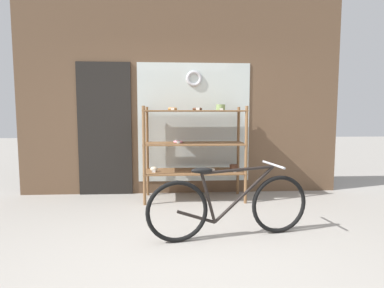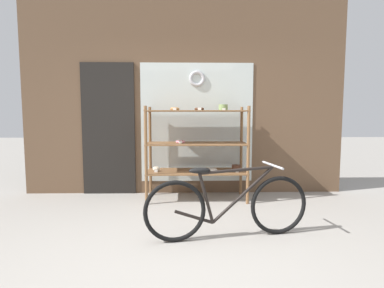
# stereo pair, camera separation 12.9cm
# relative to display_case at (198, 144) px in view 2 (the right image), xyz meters

# --- Properties ---
(ground_plane) EXTENTS (30.00, 30.00, 0.00)m
(ground_plane) POSITION_rel_display_case_xyz_m (-0.20, -1.91, -0.85)
(ground_plane) COLOR gray
(storefront_facade) EXTENTS (5.16, 0.13, 3.27)m
(storefront_facade) POSITION_rel_display_case_xyz_m (-0.23, 0.42, 0.75)
(storefront_facade) COLOR brown
(storefront_facade) RESTS_ON ground_plane
(display_case) EXTENTS (1.49, 0.57, 1.43)m
(display_case) POSITION_rel_display_case_xyz_m (0.00, 0.00, 0.00)
(display_case) COLOR brown
(display_case) RESTS_ON ground_plane
(bicycle) EXTENTS (1.73, 0.47, 0.76)m
(bicycle) POSITION_rel_display_case_xyz_m (0.25, -1.46, -0.50)
(bicycle) COLOR black
(bicycle) RESTS_ON ground_plane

